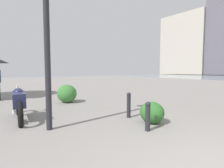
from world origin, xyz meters
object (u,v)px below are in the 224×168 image
object	(u,v)px
lamppost	(46,10)
bollard_near	(148,116)
motorcycle	(19,103)
bollard_mid	(129,104)

from	to	relation	value
lamppost	bollard_near	size ratio (longest dim) A/B	6.10
motorcycle	bollard_near	world-z (taller)	motorcycle
motorcycle	bollard_near	size ratio (longest dim) A/B	3.04
lamppost	bollard_near	distance (m)	3.46
bollard_mid	motorcycle	bearing A→B (deg)	56.33
motorcycle	bollard_mid	xyz separation A→B (m)	(-1.82, -2.73, -0.09)
bollard_near	bollard_mid	world-z (taller)	bollard_mid
motorcycle	bollard_mid	size ratio (longest dim) A/B	2.77
motorcycle	bollard_near	bearing A→B (deg)	-142.93
bollard_near	bollard_mid	size ratio (longest dim) A/B	0.91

